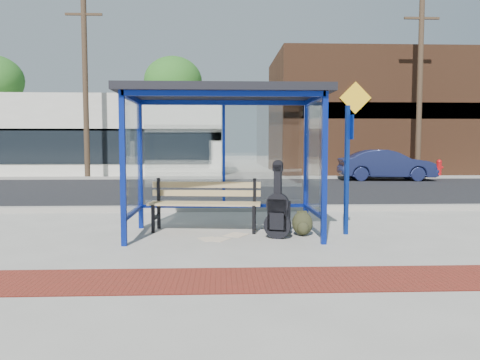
{
  "coord_description": "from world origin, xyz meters",
  "views": [
    {
      "loc": [
        -0.06,
        -7.7,
        1.5
      ],
      "look_at": [
        0.27,
        0.2,
        0.91
      ],
      "focal_mm": 35.0,
      "sensor_mm": 36.0,
      "label": 1
    }
  ],
  "objects_px": {
    "bench": "(205,201)",
    "fire_hydrant": "(439,167)",
    "guitar_bag": "(278,212)",
    "parked_car": "(386,165)",
    "suitcase": "(279,216)",
    "backpack": "(302,224)"
  },
  "relations": [
    {
      "from": "parked_car",
      "to": "fire_hydrant",
      "type": "xyz_separation_m",
      "value": [
        3.26,
        1.97,
        -0.21
      ]
    },
    {
      "from": "bench",
      "to": "suitcase",
      "type": "height_order",
      "value": "bench"
    },
    {
      "from": "bench",
      "to": "suitcase",
      "type": "xyz_separation_m",
      "value": [
        1.27,
        -0.22,
        -0.24
      ]
    },
    {
      "from": "guitar_bag",
      "to": "fire_hydrant",
      "type": "bearing_deg",
      "value": 74.73
    },
    {
      "from": "suitcase",
      "to": "parked_car",
      "type": "height_order",
      "value": "parked_car"
    },
    {
      "from": "fire_hydrant",
      "to": "bench",
      "type": "bearing_deg",
      "value": -128.11
    },
    {
      "from": "parked_car",
      "to": "guitar_bag",
      "type": "bearing_deg",
      "value": 157.53
    },
    {
      "from": "suitcase",
      "to": "fire_hydrant",
      "type": "bearing_deg",
      "value": 38.91
    },
    {
      "from": "suitcase",
      "to": "fire_hydrant",
      "type": "xyz_separation_m",
      "value": [
        9.37,
        13.79,
        0.18
      ]
    },
    {
      "from": "fire_hydrant",
      "to": "suitcase",
      "type": "bearing_deg",
      "value": -124.2
    },
    {
      "from": "backpack",
      "to": "fire_hydrant",
      "type": "distance_m",
      "value": 16.75
    },
    {
      "from": "suitcase",
      "to": "backpack",
      "type": "xyz_separation_m",
      "value": [
        0.35,
        -0.32,
        -0.08
      ]
    },
    {
      "from": "backpack",
      "to": "parked_car",
      "type": "distance_m",
      "value": 13.45
    },
    {
      "from": "guitar_bag",
      "to": "fire_hydrant",
      "type": "xyz_separation_m",
      "value": [
        9.46,
        14.33,
        0.02
      ]
    },
    {
      "from": "suitcase",
      "to": "backpack",
      "type": "distance_m",
      "value": 0.48
    },
    {
      "from": "guitar_bag",
      "to": "suitcase",
      "type": "distance_m",
      "value": 0.57
    },
    {
      "from": "bench",
      "to": "fire_hydrant",
      "type": "distance_m",
      "value": 17.25
    },
    {
      "from": "parked_car",
      "to": "suitcase",
      "type": "bearing_deg",
      "value": 156.84
    },
    {
      "from": "guitar_bag",
      "to": "fire_hydrant",
      "type": "distance_m",
      "value": 17.17
    },
    {
      "from": "guitar_bag",
      "to": "backpack",
      "type": "relative_size",
      "value": 2.89
    },
    {
      "from": "guitar_bag",
      "to": "backpack",
      "type": "distance_m",
      "value": 0.55
    },
    {
      "from": "bench",
      "to": "parked_car",
      "type": "bearing_deg",
      "value": 63.48
    }
  ]
}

